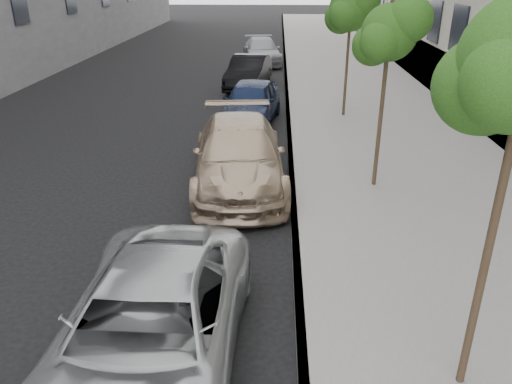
# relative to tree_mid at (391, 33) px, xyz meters

# --- Properties ---
(sidewalk) EXTENTS (6.40, 72.00, 0.14)m
(sidewalk) POSITION_rel_tree_mid_xyz_m (1.07, 16.00, -3.68)
(sidewalk) COLOR gray
(sidewalk) RESTS_ON ground
(curb) EXTENTS (0.15, 72.00, 0.14)m
(curb) POSITION_rel_tree_mid_xyz_m (-2.05, 16.00, -3.68)
(curb) COLOR #9E9B93
(curb) RESTS_ON ground
(tree_mid) EXTENTS (1.62, 1.42, 4.42)m
(tree_mid) POSITION_rel_tree_mid_xyz_m (0.00, 0.00, 0.00)
(tree_mid) COLOR #38281C
(tree_mid) RESTS_ON sidewalk
(tree_far) EXTENTS (1.80, 1.60, 4.57)m
(tree_far) POSITION_rel_tree_mid_xyz_m (0.00, 6.50, 0.06)
(tree_far) COLOR #38281C
(tree_far) RESTS_ON sidewalk
(minivan) EXTENTS (2.44, 5.15, 1.42)m
(minivan) POSITION_rel_tree_mid_xyz_m (-4.08, -6.41, -3.04)
(minivan) COLOR #AFB2B4
(minivan) RESTS_ON ground
(suv) EXTENTS (2.69, 5.63, 1.58)m
(suv) POSITION_rel_tree_mid_xyz_m (-3.40, 0.23, -2.96)
(suv) COLOR tan
(suv) RESTS_ON ground
(sedan_blue) EXTENTS (2.25, 4.57, 1.50)m
(sedan_blue) POSITION_rel_tree_mid_xyz_m (-3.39, 5.76, -3.00)
(sedan_blue) COLOR #111C3A
(sedan_blue) RESTS_ON ground
(sedan_black) EXTENTS (2.11, 4.57, 1.45)m
(sedan_black) POSITION_rel_tree_mid_xyz_m (-3.79, 11.56, -3.03)
(sedan_black) COLOR black
(sedan_black) RESTS_ON ground
(sedan_rear) EXTENTS (2.58, 5.08, 1.41)m
(sedan_rear) POSITION_rel_tree_mid_xyz_m (-3.41, 18.20, -3.05)
(sedan_rear) COLOR gray
(sedan_rear) RESTS_ON ground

